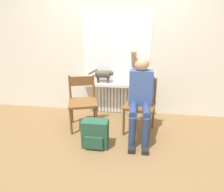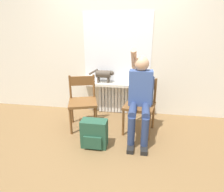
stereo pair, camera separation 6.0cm
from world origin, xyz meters
name	(u,v)px [view 2 (the right image)]	position (x,y,z in m)	size (l,w,h in m)	color
ground_plane	(105,145)	(0.00, 0.00, 0.00)	(12.00, 12.00, 0.00)	brown
wall_with_window	(118,41)	(0.00, 1.23, 1.35)	(7.00, 0.06, 2.70)	silver
radiator	(116,99)	(0.00, 1.15, 0.28)	(0.70, 0.08, 0.56)	white
windowsill	(116,84)	(0.00, 1.07, 0.59)	(1.27, 0.25, 0.05)	white
window_glass	(117,48)	(0.00, 1.20, 1.23)	(1.22, 0.01, 1.22)	white
chair_left	(83,101)	(-0.46, 0.50, 0.45)	(0.55, 0.55, 0.84)	brown
chair_right	(140,104)	(0.46, 0.50, 0.45)	(0.52, 0.52, 0.84)	brown
person	(140,94)	(0.45, 0.38, 0.67)	(0.36, 1.03, 1.32)	navy
cat	(104,74)	(-0.23, 1.07, 0.77)	(0.47, 0.13, 0.26)	#4C4238
backpack	(94,134)	(-0.14, -0.04, 0.19)	(0.35, 0.22, 0.39)	#234C38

